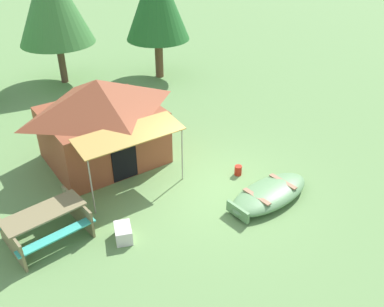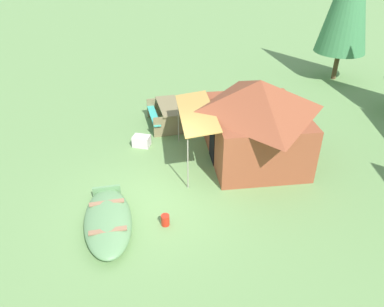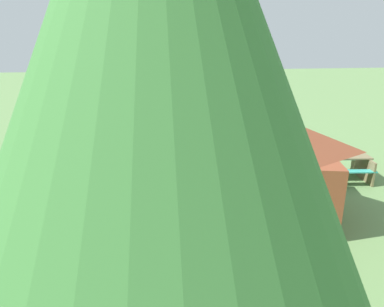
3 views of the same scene
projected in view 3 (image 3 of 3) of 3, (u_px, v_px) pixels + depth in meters
ground_plane at (199, 167)px, 12.35m from camera, size 80.00×80.00×0.00m
beached_rowboat at (177, 150)px, 13.57m from camera, size 2.79×1.56×0.40m
canvas_cabin_tent at (262, 162)px, 8.77m from camera, size 4.11×4.52×2.63m
picnic_table at (337, 164)px, 11.18m from camera, size 2.05×1.68×0.80m
cooler_box at (284, 161)px, 12.42m from camera, size 0.64×0.68×0.37m
fuel_can at (169, 163)px, 12.26m from camera, size 0.30×0.30×0.29m
pine_tree_far_center at (163, 219)px, 1.61m from camera, size 3.12×3.12×5.24m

